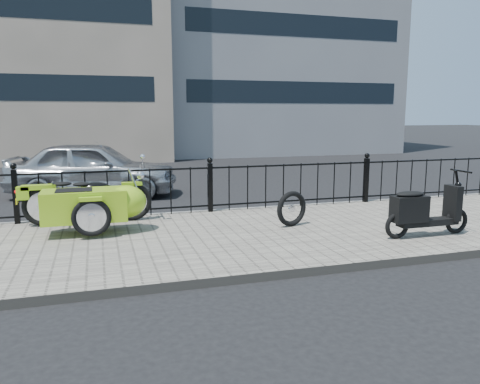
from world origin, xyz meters
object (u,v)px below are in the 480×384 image
object	(u,v)px
scooter	(423,211)
spare_tire	(292,209)
motorcycle_sidecar	(96,203)
sedan_car	(93,169)

from	to	relation	value
scooter	spare_tire	size ratio (longest dim) A/B	2.50
motorcycle_sidecar	sedan_car	size ratio (longest dim) A/B	0.56
motorcycle_sidecar	spare_tire	bearing A→B (deg)	-11.27
sedan_car	motorcycle_sidecar	bearing A→B (deg)	-166.39
scooter	sedan_car	world-z (taller)	sedan_car
scooter	spare_tire	xyz separation A→B (m)	(-1.70, 1.23, -0.10)
motorcycle_sidecar	spare_tire	size ratio (longest dim) A/B	3.71
motorcycle_sidecar	scooter	world-z (taller)	scooter
motorcycle_sidecar	sedan_car	distance (m)	4.17
motorcycle_sidecar	scooter	bearing A→B (deg)	-20.82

